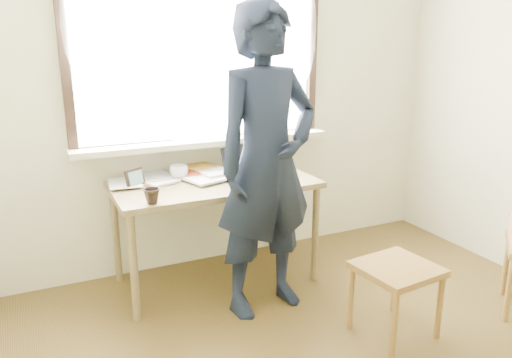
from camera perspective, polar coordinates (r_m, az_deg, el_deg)
name	(u,v)px	position (r m, az deg, el deg)	size (l,w,h in m)	color
room_shell	(397,37)	(2.06, 15.84, 15.36)	(3.52, 4.02, 2.61)	beige
desk	(215,192)	(3.34, -4.73, -1.53)	(1.33, 0.67, 0.71)	brown
laptop	(249,171)	(3.36, -0.83, 0.89)	(0.40, 0.36, 0.22)	black
mug_white	(179,172)	(3.40, -8.79, 0.77)	(0.12, 0.12, 0.10)	white
mug_dark	(152,196)	(2.93, -11.80, -1.92)	(0.09, 0.09, 0.09)	black
mouse	(276,176)	(3.39, 2.33, 0.39)	(0.10, 0.07, 0.04)	black
desk_clutter	(175,175)	(3.44, -9.30, 0.44)	(0.88, 0.50, 0.04)	white
book_a	(144,179)	(3.40, -12.64, -0.04)	(0.20, 0.27, 0.03)	white
book_b	(251,166)	(3.70, -0.55, 1.54)	(0.16, 0.22, 0.02)	white
picture_frame	(135,179)	(3.27, -13.68, 0.02)	(0.13, 0.08, 0.11)	black
work_chair	(397,277)	(2.94, 15.78, -10.68)	(0.44, 0.43, 0.42)	olive
person	(267,163)	(2.93, 1.23, 1.80)	(0.67, 0.44, 1.85)	black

